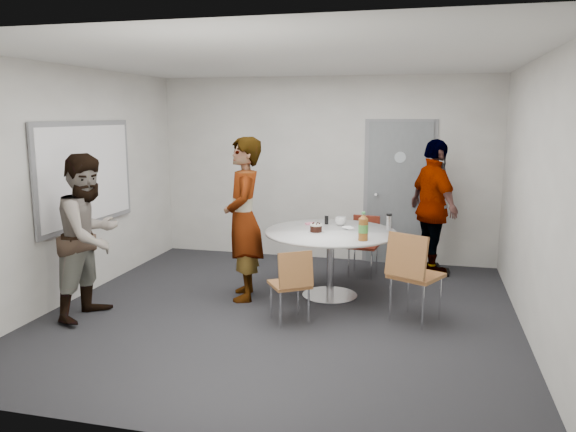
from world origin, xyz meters
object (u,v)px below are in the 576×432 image
(door, at_px, (399,193))
(person_main, at_px, (244,219))
(whiteboard, at_px, (86,174))
(chair_near_right, at_px, (412,268))
(chair_near_left, at_px, (292,280))
(table, at_px, (332,240))
(person_left, at_px, (90,236))
(person_right, at_px, (434,208))
(chair_far, at_px, (365,239))

(door, xyz_separation_m, person_main, (-1.66, -2.07, -0.08))
(whiteboard, relative_size, chair_near_right, 1.96)
(chair_near_right, distance_m, person_main, 2.01)
(door, distance_m, whiteboard, 4.25)
(whiteboard, height_order, chair_near_left, whiteboard)
(table, bearing_deg, door, 69.79)
(table, bearing_deg, chair_near_right, -34.93)
(door, height_order, chair_near_left, door)
(door, xyz_separation_m, chair_near_left, (-0.91, -2.78, -0.55))
(door, bearing_deg, whiteboard, -147.34)
(person_left, distance_m, person_right, 4.34)
(chair_near_right, height_order, person_right, person_right)
(whiteboard, relative_size, person_main, 1.00)
(whiteboard, bearing_deg, chair_far, 26.26)
(person_left, bearing_deg, chair_near_left, -77.22)
(door, bearing_deg, table, -110.21)
(chair_near_right, distance_m, chair_far, 1.86)
(table, height_order, person_main, person_main)
(chair_near_left, xyz_separation_m, chair_near_right, (1.19, 0.32, 0.12))
(chair_near_right, height_order, chair_far, chair_near_right)
(whiteboard, height_order, chair_far, whiteboard)
(table, height_order, person_left, person_left)
(chair_far, bearing_deg, table, 83.26)
(whiteboard, relative_size, chair_far, 2.37)
(chair_far, relative_size, person_right, 0.44)
(person_right, bearing_deg, chair_near_left, 118.97)
(chair_near_left, bearing_deg, person_left, 153.56)
(chair_near_left, xyz_separation_m, person_right, (1.40, 2.24, 0.44))
(person_main, bearing_deg, person_left, -73.57)
(door, height_order, chair_near_right, door)
(chair_near_right, relative_size, person_right, 0.53)
(person_main, bearing_deg, chair_far, 118.23)
(table, bearing_deg, chair_far, 76.29)
(table, bearing_deg, person_left, -152.32)
(table, relative_size, person_left, 0.88)
(table, xyz_separation_m, person_right, (1.15, 1.27, 0.23))
(door, height_order, table, door)
(person_main, height_order, person_left, person_main)
(door, xyz_separation_m, chair_near_right, (0.28, -2.46, -0.43))
(chair_near_left, bearing_deg, person_main, 103.29)
(door, relative_size, chair_near_left, 2.67)
(whiteboard, xyz_separation_m, person_right, (4.05, 1.75, -0.53))
(table, height_order, chair_far, table)
(person_right, bearing_deg, person_main, 96.54)
(door, distance_m, chair_far, 0.99)
(person_left, bearing_deg, table, -56.89)
(person_main, distance_m, person_left, 1.70)
(door, height_order, whiteboard, door)
(chair_near_right, relative_size, person_left, 0.55)
(table, height_order, chair_near_left, table)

